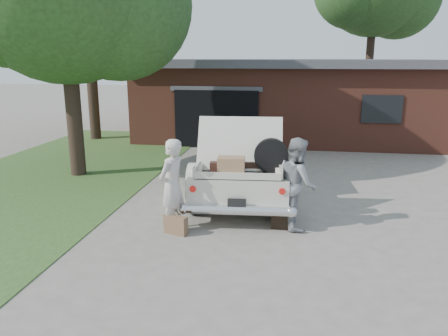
# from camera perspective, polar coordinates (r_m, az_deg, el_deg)

# --- Properties ---
(ground) EXTENTS (90.00, 90.00, 0.00)m
(ground) POSITION_cam_1_polar(r_m,az_deg,el_deg) (9.07, -0.61, -7.68)
(ground) COLOR gray
(ground) RESTS_ON ground
(grass_strip) EXTENTS (6.00, 16.00, 0.02)m
(grass_strip) POSITION_cam_1_polar(r_m,az_deg,el_deg) (13.68, -21.64, -1.08)
(grass_strip) COLOR #2D4C1E
(grass_strip) RESTS_ON ground
(house) EXTENTS (12.80, 7.80, 3.30)m
(house) POSITION_cam_1_polar(r_m,az_deg,el_deg) (19.84, 7.96, 9.15)
(house) COLOR brown
(house) RESTS_ON ground
(sedan) EXTENTS (2.54, 5.69, 2.14)m
(sedan) POSITION_cam_1_polar(r_m,az_deg,el_deg) (11.22, 2.53, 0.97)
(sedan) COLOR beige
(sedan) RESTS_ON ground
(woman_left) EXTENTS (0.64, 0.79, 1.86)m
(woman_left) POSITION_cam_1_polar(r_m,az_deg,el_deg) (8.70, -6.82, -2.26)
(woman_left) COLOR beige
(woman_left) RESTS_ON ground
(woman_right) EXTENTS (0.91, 1.05, 1.85)m
(woman_right) POSITION_cam_1_polar(r_m,az_deg,el_deg) (8.94, 9.55, -1.93)
(woman_right) COLOR gray
(woman_right) RESTS_ON ground
(suitcase_left) EXTENTS (0.51, 0.30, 0.37)m
(suitcase_left) POSITION_cam_1_polar(r_m,az_deg,el_deg) (8.71, -6.32, -7.40)
(suitcase_left) COLOR brown
(suitcase_left) RESTS_ON ground
(suitcase_right) EXTENTS (0.45, 0.19, 0.34)m
(suitcase_right) POSITION_cam_1_polar(r_m,az_deg,el_deg) (8.99, 7.63, -6.87)
(suitcase_right) COLOR black
(suitcase_right) RESTS_ON ground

